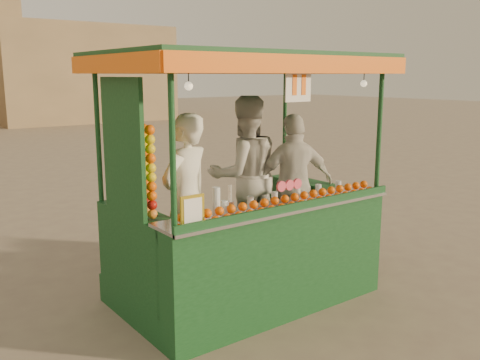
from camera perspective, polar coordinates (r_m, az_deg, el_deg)
ground at (r=6.25m, az=-0.61°, el=-11.64°), size 90.00×90.00×0.00m
building_right at (r=30.47m, az=-17.23°, el=10.96°), size 9.00×6.00×5.00m
juice_cart at (r=5.63m, az=0.43°, el=-4.95°), size 2.93×1.90×2.66m
vendor_left at (r=5.45m, az=-5.90°, el=-1.99°), size 0.74×0.60×1.76m
vendor_middle at (r=6.28m, az=0.55°, el=0.50°), size 1.08×0.94×1.90m
vendor_right at (r=6.31m, az=5.91°, el=-0.47°), size 1.07×0.71×1.69m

